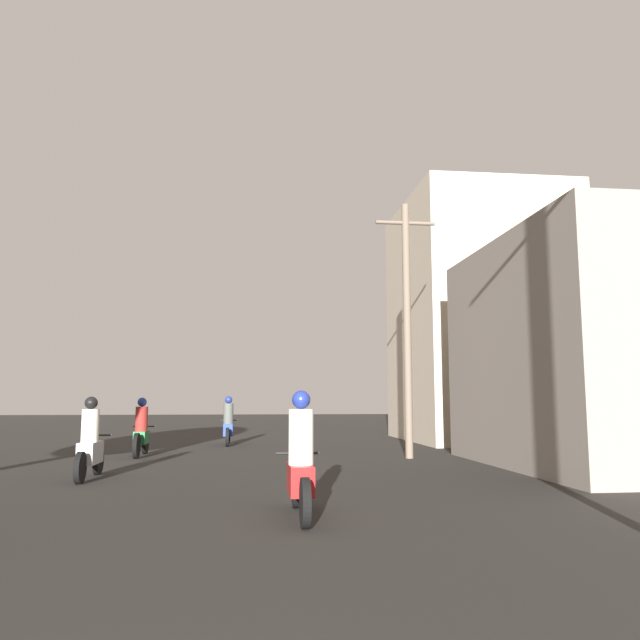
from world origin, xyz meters
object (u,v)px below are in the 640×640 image
at_px(motorcycle_silver, 90,446).
at_px(building_right_near, 602,352).
at_px(motorcycle_blue, 228,425).
at_px(motorcycle_green, 141,433).
at_px(utility_pole_far, 407,322).
at_px(building_right_far, 478,320).
at_px(motorcycle_red, 301,466).

height_order(motorcycle_silver, building_right_near, building_right_near).
relative_size(motorcycle_silver, motorcycle_blue, 1.01).
xyz_separation_m(motorcycle_green, motorcycle_blue, (2.15, 3.76, 0.03)).
relative_size(motorcycle_green, utility_pole_far, 0.30).
distance_m(building_right_near, building_right_far, 9.12).
xyz_separation_m(motorcycle_blue, utility_pole_far, (4.75, -5.11, 2.85)).
relative_size(motorcycle_silver, building_right_far, 0.22).
distance_m(motorcycle_green, utility_pole_far, 7.59).
xyz_separation_m(motorcycle_silver, motorcycle_green, (0.16, 4.73, -0.00)).
relative_size(motorcycle_red, utility_pole_far, 0.30).
bearing_deg(utility_pole_far, motorcycle_red, -114.04).
bearing_deg(utility_pole_far, building_right_far, 55.65).
height_order(motorcycle_green, motorcycle_blue, motorcycle_blue).
xyz_separation_m(motorcycle_green, building_right_far, (11.24, 5.00, 3.80)).
bearing_deg(building_right_far, building_right_near, -93.22).
xyz_separation_m(building_right_near, building_right_far, (0.50, 8.91, 1.87)).
height_order(motorcycle_silver, utility_pole_far, utility_pole_far).
relative_size(motorcycle_green, motorcycle_blue, 1.05).
distance_m(motorcycle_red, motorcycle_blue, 12.81).
bearing_deg(motorcycle_red, building_right_far, 64.43).
bearing_deg(building_right_far, motorcycle_green, -156.00).
distance_m(motorcycle_green, building_right_far, 12.87).
bearing_deg(building_right_near, motorcycle_blue, 138.22).
distance_m(motorcycle_blue, building_right_far, 9.92).
bearing_deg(motorcycle_silver, motorcycle_blue, 84.63).
distance_m(motorcycle_silver, building_right_near, 11.09).
bearing_deg(motorcycle_blue, motorcycle_green, -122.71).
height_order(motorcycle_red, building_right_near, building_right_near).
height_order(motorcycle_silver, building_right_far, building_right_far).
distance_m(building_right_near, utility_pole_far, 4.71).
relative_size(motorcycle_blue, utility_pole_far, 0.29).
height_order(motorcycle_green, building_right_near, building_right_near).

